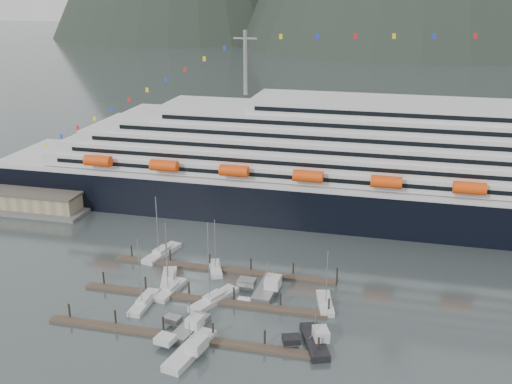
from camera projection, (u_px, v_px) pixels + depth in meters
ground at (223, 312)px, 110.07m from camera, size 1600.00×1600.00×0.00m
cruise_ship at (400, 174)px, 149.69m from camera, size 210.00×30.40×50.30m
warehouse at (16, 195)px, 164.10m from camera, size 46.00×20.00×5.80m
dock_near at (178, 336)px, 101.96m from camera, size 48.18×2.28×3.20m
dock_mid at (203, 299)px, 113.88m from camera, size 48.18×2.28×3.20m
dock_far at (222, 269)px, 125.80m from camera, size 48.18×2.28×3.20m
sailboat_a at (169, 279)px, 121.34m from camera, size 5.45×9.86×13.57m
sailboat_b at (144, 303)px, 112.36m from camera, size 2.64×9.76×14.22m
sailboat_c at (171, 290)px, 116.96m from camera, size 3.78×9.58×11.42m
sailboat_d at (214, 300)px, 113.41m from camera, size 7.32×11.77×17.03m
sailboat_e at (162, 253)px, 132.81m from camera, size 5.49×11.68×14.71m
sailboat_f at (215, 269)px, 125.75m from camera, size 5.23×8.28×12.24m
sailboat_h at (325, 304)px, 112.05m from camera, size 4.63×9.29×12.04m
trawler_b at (190, 326)px, 103.86m from camera, size 7.54×9.82×6.07m
trawler_c at (189, 349)px, 97.38m from camera, size 9.23×12.88×6.35m
trawler_d at (314, 341)px, 99.70m from camera, size 8.77×10.82×6.14m
trawler_e at (267, 288)px, 116.85m from camera, size 8.51×11.17×7.18m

